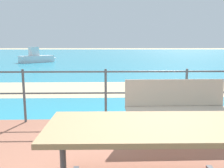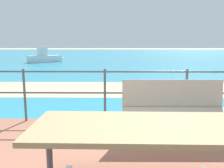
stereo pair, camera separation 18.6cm
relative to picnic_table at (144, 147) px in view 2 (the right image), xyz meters
name	(u,v)px [view 2 (the right image)]	position (x,y,z in m)	size (l,w,h in m)	color
sea_water	(114,54)	(-0.41, 39.90, -0.64)	(90.00, 90.00, 0.01)	teal
beach_strip	(110,89)	(-0.41, 5.90, -0.64)	(54.00, 2.77, 0.01)	tan
picnic_table	(144,147)	(0.00, 0.00, 0.00)	(1.78, 1.44, 0.78)	#8C704C
park_bench	(174,104)	(0.64, 1.60, -0.05)	(1.52, 0.42, 0.88)	tan
railing_fence	(105,88)	(-0.41, 2.37, 0.03)	(5.94, 0.04, 0.97)	#4C5156
boat_near	(46,58)	(-6.28, 18.28, -0.25)	(3.01, 2.76, 1.32)	silver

